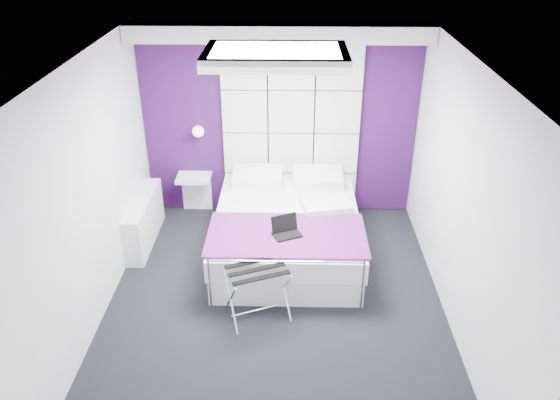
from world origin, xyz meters
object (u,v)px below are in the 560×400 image
Objects in this scene: luggage_rack at (257,292)px; radiator at (144,221)px; bed at (287,230)px; wall_lamp at (199,130)px; nightstand at (194,178)px; laptop at (287,229)px.

radiator is at bearing 115.42° from luggage_rack.
radiator is 0.57× the size of bed.
luggage_rack is (0.87, -2.17, -0.93)m from wall_lamp.
nightstand is 2.35m from luggage_rack.
bed reaches higher than luggage_rack.
luggage_rack is (1.51, -1.41, -0.01)m from radiator.
luggage_rack is 1.99× the size of laptop.
wall_lamp is 1.35m from radiator.
laptop is (1.17, -1.51, -0.57)m from wall_lamp.
radiator is (-0.64, -0.76, -0.92)m from wall_lamp.
bed is (1.80, -0.22, 0.01)m from radiator.
radiator reaches higher than nightstand.
nightstand is (-1.27, 0.94, 0.24)m from bed.
radiator reaches higher than luggage_rack.
nightstand is 1.53× the size of laptop.
wall_lamp is 1.99m from laptop.
luggage_rack is at bearing -65.27° from nightstand.
bed is at bearing -6.87° from radiator.
luggage_rack is at bearing -138.27° from laptop.
wall_lamp is at bearing 49.90° from radiator.
wall_lamp is 0.50× the size of laptop.
wall_lamp is 0.07× the size of bed.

